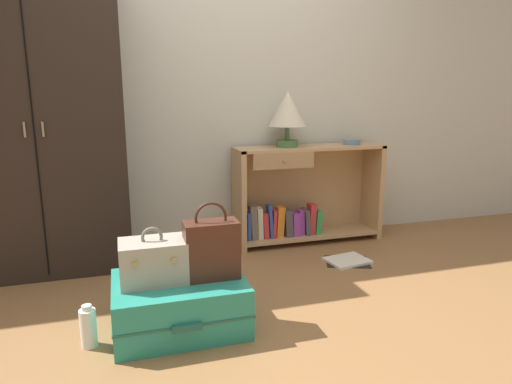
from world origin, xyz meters
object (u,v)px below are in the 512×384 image
object	(u,v)px
handbag	(212,249)
train_case	(153,261)
table_lamp	(287,111)
bottle	(88,327)
bookshelf	(302,197)
open_book_on_floor	(347,261)
wardrobe	(40,126)
bowl	(352,142)
suitcase_large	(180,303)

from	to	relation	value
handbag	train_case	bearing A→B (deg)	173.00
table_lamp	train_case	size ratio (longest dim) A/B	1.30
handbag	bottle	world-z (taller)	handbag
bookshelf	open_book_on_floor	xyz separation A→B (m)	(0.13, -0.55, -0.35)
bottle	bookshelf	bearing A→B (deg)	36.78
wardrobe	table_lamp	size ratio (longest dim) A/B	4.58
bowl	bookshelf	bearing A→B (deg)	179.47
handbag	open_book_on_floor	size ratio (longest dim) A/B	1.07
bowl	handbag	world-z (taller)	bowl
bookshelf	bottle	world-z (taller)	bookshelf
train_case	bowl	bearing A→B (deg)	33.38
table_lamp	suitcase_large	bearing A→B (deg)	-131.58
bowl	handbag	size ratio (longest dim) A/B	0.36
wardrobe	train_case	distance (m)	1.34
suitcase_large	bottle	bearing A→B (deg)	-173.10
wardrobe	suitcase_large	distance (m)	1.52
wardrobe	bowl	world-z (taller)	wardrobe
wardrobe	open_book_on_floor	distance (m)	2.26
table_lamp	handbag	size ratio (longest dim) A/B	1.07
bookshelf	wardrobe	bearing A→B (deg)	-177.58
bowl	open_book_on_floor	distance (m)	1.00
bowl	suitcase_large	bearing A→B (deg)	-144.26
table_lamp	open_book_on_floor	size ratio (longest dim) A/B	1.15
bookshelf	train_case	xyz separation A→B (m)	(-1.25, -1.11, 0.01)
suitcase_large	open_book_on_floor	bearing A→B (deg)	24.41
bowl	suitcase_large	world-z (taller)	bowl
handbag	suitcase_large	bearing A→B (deg)	173.26
table_lamp	suitcase_large	xyz separation A→B (m)	(-1.00, -1.13, -0.91)
bowl	bottle	size ratio (longest dim) A/B	0.67
bookshelf	table_lamp	bearing A→B (deg)	176.37
bookshelf	bottle	distance (m)	1.98
table_lamp	suitcase_large	world-z (taller)	table_lamp
bowl	train_case	bearing A→B (deg)	-146.62
wardrobe	bottle	xyz separation A→B (m)	(0.28, -1.10, -0.87)
handbag	wardrobe	bearing A→B (deg)	129.93
table_lamp	open_book_on_floor	xyz separation A→B (m)	(0.26, -0.56, -1.04)
bowl	handbag	bearing A→B (deg)	-140.61
wardrobe	bookshelf	xyz separation A→B (m)	(1.86, 0.08, -0.61)
bowl	open_book_on_floor	xyz separation A→B (m)	(-0.29, -0.54, -0.78)
bookshelf	handbag	distance (m)	1.50
handbag	open_book_on_floor	world-z (taller)	handbag
table_lamp	bowl	xyz separation A→B (m)	(0.55, -0.01, -0.25)
train_case	handbag	xyz separation A→B (m)	(0.29, -0.04, 0.05)
train_case	bottle	bearing A→B (deg)	-167.88
train_case	handbag	distance (m)	0.29
bottle	open_book_on_floor	world-z (taller)	bottle
train_case	open_book_on_floor	world-z (taller)	train_case
suitcase_large	train_case	size ratio (longest dim) A/B	2.04
bookshelf	open_book_on_floor	world-z (taller)	bookshelf
table_lamp	bottle	distance (m)	2.10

